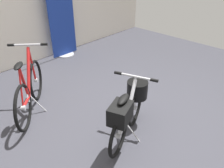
{
  "coord_description": "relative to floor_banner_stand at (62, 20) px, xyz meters",
  "views": [
    {
      "loc": [
        -1.84,
        -1.38,
        1.98
      ],
      "look_at": [
        -0.08,
        0.27,
        0.55
      ],
      "focal_mm": 36.26,
      "sensor_mm": 36.0,
      "label": 1
    }
  ],
  "objects": [
    {
      "name": "display_bike_left",
      "position": [
        -1.53,
        -1.3,
        -0.41
      ],
      "size": [
        0.91,
        0.98,
        0.91
      ],
      "color": "black",
      "rests_on": "ground_plane"
    },
    {
      "name": "floor_banner_stand",
      "position": [
        0.0,
        0.0,
        0.0
      ],
      "size": [
        0.6,
        0.36,
        1.69
      ],
      "color": "#B7B7BC",
      "rests_on": "ground_plane"
    },
    {
      "name": "ground_plane",
      "position": [
        -0.81,
        -2.52,
        -0.76
      ],
      "size": [
        7.05,
        7.05,
        0.0
      ],
      "primitive_type": "plane",
      "color": "#38383F"
    },
    {
      "name": "folding_bike_foreground",
      "position": [
        -0.97,
        -2.59,
        -0.36
      ],
      "size": [
        1.0,
        0.56,
        0.74
      ],
      "color": "black",
      "rests_on": "ground_plane"
    }
  ]
}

